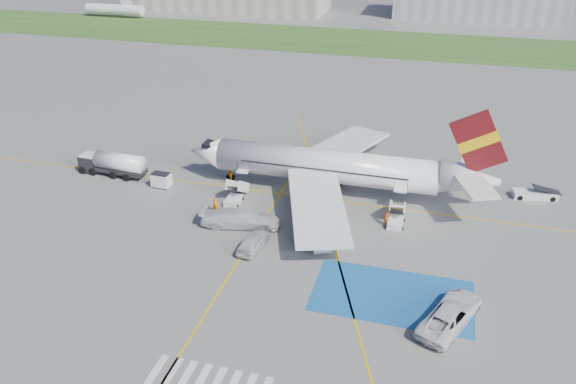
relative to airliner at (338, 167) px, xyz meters
The scene contains 19 objects.
ground 14.48m from the airliner, 96.14° to the right, with size 400.00×400.00×0.00m, color #60605E.
grass_strip 81.08m from the airliner, 91.06° to the left, with size 400.00×30.00×0.01m, color #2D4C1E.
taxiway_line_main 4.21m from the airliner, 126.97° to the right, with size 120.00×0.20×0.01m, color gold.
taxiway_line_cross 25.10m from the airliner, 105.17° to the right, with size 0.20×60.00×0.01m, color gold.
taxiway_line_diag 4.21m from the airliner, 126.97° to the right, with size 0.20×60.00×0.01m, color gold.
staging_box 20.19m from the airliner, 64.74° to the right, with size 14.00×8.00×0.01m, color #185291.
airliner is the anchor object (origin of this frame).
airstairs_fwd 12.52m from the airliner, 154.30° to the right, with size 1.90×5.20×3.60m.
airstairs_aft 9.59m from the airliner, 35.25° to the right, with size 1.90×5.20×3.60m.
fuel_tanker 28.54m from the airliner, behind, with size 8.94×2.98×3.01m.
gpu_cart 21.45m from the airliner, 168.83° to the right, with size 2.29×1.55×1.85m.
belt_loader 23.37m from the airliner, 12.46° to the left, with size 5.49×2.74×1.59m.
car_silver_a 15.44m from the airliner, 112.30° to the right, with size 1.95×4.86×1.65m, color #BABDC2.
car_silver_b 11.59m from the airliner, 89.14° to the right, with size 1.81×5.20×1.71m, color #ABADB2.
van_white_a 24.48m from the airliner, 56.58° to the right, with size 2.87×6.23×2.34m, color silver.
van_white_b 13.48m from the airliner, 129.59° to the right, with size 2.59×6.38×2.50m, color silver.
crew_fwd 14.91m from the airliner, 146.54° to the right, with size 0.63×0.41×1.72m, color orange.
crew_nose 13.72m from the airliner, behind, with size 0.87×0.68×1.78m, color orange.
crew_aft 9.18m from the airliner, 42.39° to the right, with size 1.00×0.42×1.70m, color orange.
Camera 1 is at (11.68, -44.76, 31.08)m, focal length 35.00 mm.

